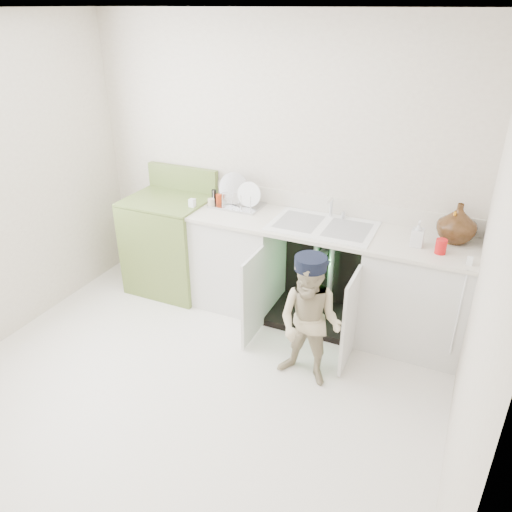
# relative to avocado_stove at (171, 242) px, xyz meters

# --- Properties ---
(ground) EXTENTS (3.50, 3.50, 0.00)m
(ground) POSITION_rel_avocado_stove_xyz_m (0.94, -1.18, -0.47)
(ground) COLOR silver
(ground) RESTS_ON ground
(room_shell) EXTENTS (6.00, 5.50, 1.26)m
(room_shell) POSITION_rel_avocado_stove_xyz_m (0.94, -1.18, 0.78)
(room_shell) COLOR beige
(room_shell) RESTS_ON ground
(counter_run) EXTENTS (2.44, 1.02, 1.20)m
(counter_run) POSITION_rel_avocado_stove_xyz_m (1.51, 0.03, -0.00)
(counter_run) COLOR silver
(counter_run) RESTS_ON ground
(avocado_stove) EXTENTS (0.74, 0.65, 1.15)m
(avocado_stove) POSITION_rel_avocado_stove_xyz_m (0.00, 0.00, 0.00)
(avocado_stove) COLOR olive
(avocado_stove) RESTS_ON ground
(repair_worker) EXTENTS (0.52, 0.67, 1.01)m
(repair_worker) POSITION_rel_avocado_stove_xyz_m (1.67, -0.78, 0.04)
(repair_worker) COLOR tan
(repair_worker) RESTS_ON ground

